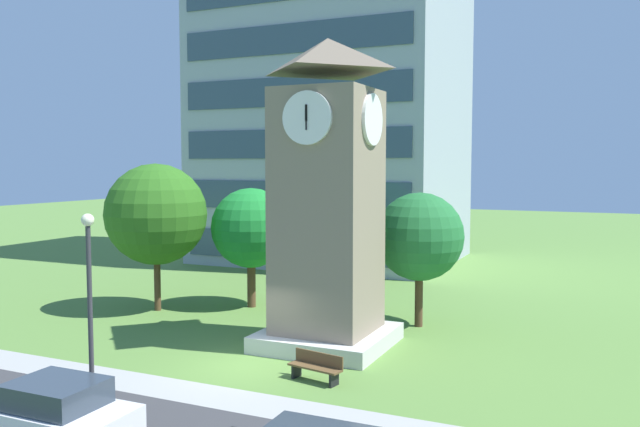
{
  "coord_description": "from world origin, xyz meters",
  "views": [
    {
      "loc": [
        11.13,
        -18.27,
        6.73
      ],
      "look_at": [
        0.76,
        4.44,
        4.84
      ],
      "focal_mm": 36.52,
      "sensor_mm": 36.0,
      "label": 1
    }
  ],
  "objects_px": {
    "tree_near_tower": "(251,228)",
    "parked_car_white": "(52,415)",
    "street_lamp": "(89,283)",
    "park_bench": "(316,367)",
    "clock_tower": "(328,210)",
    "tree_by_building": "(420,237)",
    "tree_streetside": "(156,214)"
  },
  "relations": [
    {
      "from": "tree_near_tower",
      "to": "parked_car_white",
      "type": "bearing_deg",
      "value": -76.64
    },
    {
      "from": "park_bench",
      "to": "tree_by_building",
      "type": "distance_m",
      "value": 8.71
    },
    {
      "from": "tree_by_building",
      "to": "tree_near_tower",
      "type": "xyz_separation_m",
      "value": [
        -8.23,
        0.34,
        -0.01
      ]
    },
    {
      "from": "tree_by_building",
      "to": "tree_streetside",
      "type": "height_order",
      "value": "tree_streetside"
    },
    {
      "from": "park_bench",
      "to": "street_lamp",
      "type": "bearing_deg",
      "value": -142.11
    },
    {
      "from": "clock_tower",
      "to": "tree_near_tower",
      "type": "height_order",
      "value": "clock_tower"
    },
    {
      "from": "street_lamp",
      "to": "tree_streetside",
      "type": "relative_size",
      "value": 0.79
    },
    {
      "from": "clock_tower",
      "to": "tree_near_tower",
      "type": "xyz_separation_m",
      "value": [
        -5.95,
        4.56,
        -1.32
      ]
    },
    {
      "from": "clock_tower",
      "to": "tree_near_tower",
      "type": "distance_m",
      "value": 7.62
    },
    {
      "from": "park_bench",
      "to": "parked_car_white",
      "type": "height_order",
      "value": "parked_car_white"
    },
    {
      "from": "tree_by_building",
      "to": "tree_streetside",
      "type": "xyz_separation_m",
      "value": [
        -11.8,
        -2.1,
        0.7
      ]
    },
    {
      "from": "tree_near_tower",
      "to": "parked_car_white",
      "type": "height_order",
      "value": "tree_near_tower"
    },
    {
      "from": "clock_tower",
      "to": "tree_by_building",
      "type": "distance_m",
      "value": 4.98
    },
    {
      "from": "park_bench",
      "to": "street_lamp",
      "type": "xyz_separation_m",
      "value": [
        -5.22,
        -4.06,
        2.9
      ]
    },
    {
      "from": "street_lamp",
      "to": "tree_streetside",
      "type": "height_order",
      "value": "tree_streetside"
    },
    {
      "from": "street_lamp",
      "to": "tree_near_tower",
      "type": "distance_m",
      "value": 12.57
    },
    {
      "from": "tree_streetside",
      "to": "parked_car_white",
      "type": "height_order",
      "value": "tree_streetside"
    },
    {
      "from": "street_lamp",
      "to": "parked_car_white",
      "type": "bearing_deg",
      "value": -61.23
    },
    {
      "from": "street_lamp",
      "to": "tree_near_tower",
      "type": "bearing_deg",
      "value": 99.25
    },
    {
      "from": "clock_tower",
      "to": "street_lamp",
      "type": "distance_m",
      "value": 8.93
    },
    {
      "from": "street_lamp",
      "to": "parked_car_white",
      "type": "xyz_separation_m",
      "value": [
        1.63,
        -2.97,
        -2.5
      ]
    },
    {
      "from": "clock_tower",
      "to": "tree_streetside",
      "type": "height_order",
      "value": "clock_tower"
    },
    {
      "from": "park_bench",
      "to": "tree_near_tower",
      "type": "relative_size",
      "value": 0.33
    },
    {
      "from": "tree_near_tower",
      "to": "parked_car_white",
      "type": "xyz_separation_m",
      "value": [
        3.65,
        -15.37,
        -2.88
      ]
    },
    {
      "from": "tree_streetside",
      "to": "parked_car_white",
      "type": "bearing_deg",
      "value": -60.83
    },
    {
      "from": "tree_by_building",
      "to": "parked_car_white",
      "type": "bearing_deg",
      "value": -106.95
    },
    {
      "from": "street_lamp",
      "to": "parked_car_white",
      "type": "relative_size",
      "value": 1.3
    },
    {
      "from": "park_bench",
      "to": "tree_by_building",
      "type": "xyz_separation_m",
      "value": [
        0.99,
        8.01,
        3.29
      ]
    },
    {
      "from": "tree_streetside",
      "to": "parked_car_white",
      "type": "xyz_separation_m",
      "value": [
        7.22,
        -12.93,
        -3.59
      ]
    },
    {
      "from": "tree_by_building",
      "to": "street_lamp",
      "type": "bearing_deg",
      "value": -117.23
    },
    {
      "from": "park_bench",
      "to": "tree_streetside",
      "type": "height_order",
      "value": "tree_streetside"
    },
    {
      "from": "tree_near_tower",
      "to": "tree_by_building",
      "type": "bearing_deg",
      "value": -2.34
    }
  ]
}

